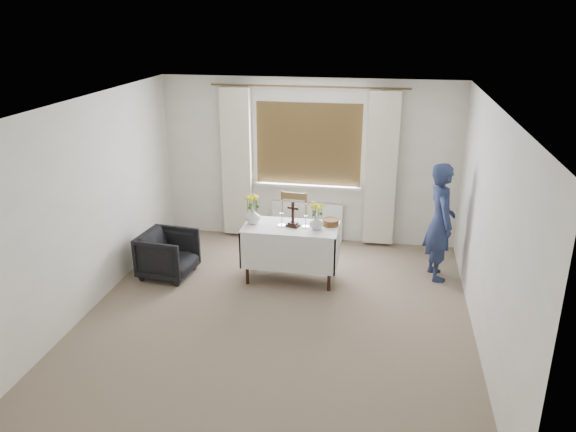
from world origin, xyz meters
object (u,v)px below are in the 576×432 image
object	(u,v)px
altar_table	(291,253)
flower_vase_left	(253,216)
wooden_chair	(291,226)
person	(440,222)
wooden_cross	(293,214)
armchair	(168,254)
flower_vase_right	(316,222)

from	to	relation	value
altar_table	flower_vase_left	distance (m)	0.70
wooden_chair	flower_vase_left	distance (m)	0.93
person	flower_vase_left	xyz separation A→B (m)	(-2.43, -0.41, 0.07)
person	wooden_cross	distance (m)	1.95
person	armchair	bearing A→B (deg)	87.31
wooden_chair	person	distance (m)	2.12
wooden_chair	flower_vase_left	world-z (taller)	flower_vase_left
altar_table	person	world-z (taller)	person
flower_vase_left	armchair	bearing A→B (deg)	-169.96
altar_table	flower_vase_right	world-z (taller)	flower_vase_right
flower_vase_right	person	bearing A→B (deg)	16.49
flower_vase_right	wooden_chair	bearing A→B (deg)	120.50
altar_table	person	xyz separation A→B (m)	(1.92, 0.43, 0.41)
wooden_chair	altar_table	bearing A→B (deg)	-74.45
armchair	person	xyz separation A→B (m)	(3.57, 0.61, 0.48)
wooden_cross	person	bearing A→B (deg)	30.42
armchair	flower_vase_left	world-z (taller)	flower_vase_left
armchair	flower_vase_right	xyz separation A→B (m)	(1.99, 0.15, 0.54)
altar_table	flower_vase_left	size ratio (longest dim) A/B	6.05
altar_table	armchair	world-z (taller)	altar_table
wooden_chair	flower_vase_left	bearing A→B (deg)	-110.81
altar_table	wooden_cross	xyz separation A→B (m)	(0.03, -0.00, 0.55)
altar_table	wooden_chair	distance (m)	0.79
altar_table	wooden_chair	bearing A→B (deg)	100.27
wooden_cross	flower_vase_left	xyz separation A→B (m)	(-0.54, 0.02, -0.07)
altar_table	wooden_chair	size ratio (longest dim) A/B	1.34
armchair	person	distance (m)	3.66
wooden_chair	armchair	xyz separation A→B (m)	(-1.51, -0.96, -0.15)
wooden_chair	flower_vase_right	bearing A→B (deg)	-54.22
wooden_cross	armchair	bearing A→B (deg)	-156.47
armchair	wooden_cross	xyz separation A→B (m)	(1.68, 0.18, 0.62)
person	flower_vase_right	bearing A→B (deg)	94.06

